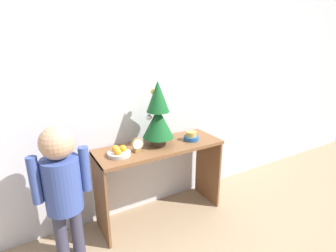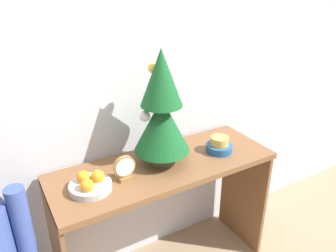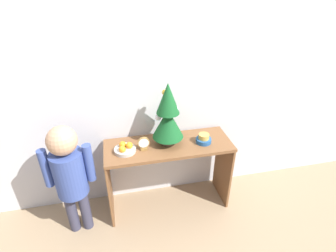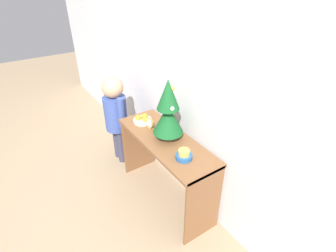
% 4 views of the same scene
% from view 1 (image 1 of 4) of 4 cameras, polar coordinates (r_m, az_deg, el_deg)
% --- Properties ---
extents(ground_plane, '(12.00, 12.00, 0.00)m').
position_cam_1_polar(ground_plane, '(2.57, 0.72, -21.00)').
color(ground_plane, '#997F60').
extents(back_wall, '(7.00, 0.05, 2.50)m').
position_cam_1_polar(back_wall, '(2.43, -4.84, 9.25)').
color(back_wall, silver).
rests_on(back_wall, ground_plane).
extents(console_table, '(1.15, 0.42, 0.73)m').
position_cam_1_polar(console_table, '(2.42, -1.79, -7.91)').
color(console_table, brown).
rests_on(console_table, ground_plane).
extents(mini_tree, '(0.28, 0.28, 0.58)m').
position_cam_1_polar(mini_tree, '(2.28, -2.17, 2.52)').
color(mini_tree, '#4C3828').
rests_on(mini_tree, console_table).
extents(fruit_bowl, '(0.19, 0.19, 0.08)m').
position_cam_1_polar(fruit_bowl, '(2.18, -10.61, -5.65)').
color(fruit_bowl, '#B7B2A8').
rests_on(fruit_bowl, console_table).
extents(singing_bowl, '(0.14, 0.14, 0.09)m').
position_cam_1_polar(singing_bowl, '(2.47, 5.07, -2.33)').
color(singing_bowl, '#235189').
rests_on(singing_bowl, console_table).
extents(desk_clock, '(0.11, 0.04, 0.13)m').
position_cam_1_polar(desk_clock, '(2.21, -6.65, -4.14)').
color(desk_clock, olive).
rests_on(desk_clock, console_table).
extents(child_figure, '(0.40, 0.26, 1.08)m').
position_cam_1_polar(child_figure, '(2.04, -22.08, -11.13)').
color(child_figure, '#38384C').
rests_on(child_figure, ground_plane).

